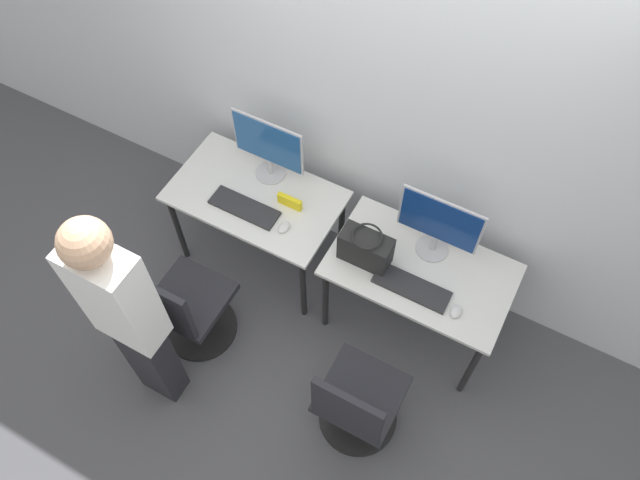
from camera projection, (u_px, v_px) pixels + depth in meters
The scene contains 15 objects.
ground_plane at pixel (311, 323), 4.20m from camera, with size 20.00×20.00×0.00m, color #4C4C51.
wall_back at pixel (375, 101), 3.38m from camera, with size 12.00×0.05×2.80m.
desk_left at pixel (256, 203), 3.97m from camera, with size 1.07×0.63×0.71m.
monitor_left at pixel (268, 147), 3.77m from camera, with size 0.48×0.19×0.47m.
keyboard_left at pixel (244, 208), 3.83m from camera, with size 0.44×0.15×0.02m.
mouse_left at pixel (284, 227), 3.74m from camera, with size 0.06×0.09×0.03m.
office_chair_left at pixel (187, 310), 3.84m from camera, with size 0.48×0.48×0.90m.
person_left at pixel (127, 315), 3.15m from camera, with size 0.36×0.23×1.77m.
desk_right at pixel (419, 276), 3.68m from camera, with size 1.07×0.63×0.71m.
monitor_right at pixel (439, 224), 3.46m from camera, with size 0.48×0.19×0.47m.
keyboard_right at pixel (412, 287), 3.53m from camera, with size 0.44×0.15×0.02m.
mouse_right at pixel (456, 311), 3.44m from camera, with size 0.06×0.09×0.03m.
office_chair_right at pixel (357, 406), 3.52m from camera, with size 0.48×0.48×0.90m.
handbag at pixel (366, 248), 3.54m from camera, with size 0.30×0.18×0.25m.
placard_left at pixel (290, 202), 3.81m from camera, with size 0.16×0.03×0.08m.
Camera 1 is at (0.91, -1.56, 3.83)m, focal length 35.00 mm.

